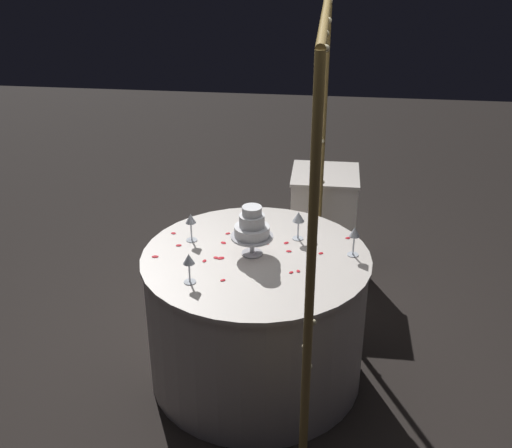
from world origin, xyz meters
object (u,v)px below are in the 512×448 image
object	(u,v)px
tiered_cake	(252,227)
wine_glass_3	(189,261)
decorative_arch	(319,160)
side_table	(323,223)
wine_glass_2	(298,218)
wine_glass_0	(354,234)
wine_glass_1	(191,221)
main_table	(256,317)

from	to	relation	value
tiered_cake	wine_glass_3	size ratio (longest dim) A/B	1.74
decorative_arch	side_table	xyz separation A→B (m)	(-1.21, 0.03, -0.93)
wine_glass_2	side_table	bearing A→B (deg)	172.55
wine_glass_0	wine_glass_3	world-z (taller)	wine_glass_0
tiered_cake	wine_glass_3	xyz separation A→B (m)	(0.31, -0.26, -0.04)
wine_glass_1	wine_glass_3	world-z (taller)	wine_glass_1
tiered_cake	decorative_arch	bearing A→B (deg)	86.80
wine_glass_0	side_table	bearing A→B (deg)	-171.69
wine_glass_0	wine_glass_1	xyz separation A→B (m)	(-0.06, -0.87, -0.00)
decorative_arch	main_table	distance (m)	0.98
wine_glass_3	decorative_arch	bearing A→B (deg)	116.55
wine_glass_2	wine_glass_3	world-z (taller)	wine_glass_2
wine_glass_2	tiered_cake	bearing A→B (deg)	-48.62
main_table	tiered_cake	xyz separation A→B (m)	(-0.02, -0.02, 0.54)
side_table	wine_glass_1	bearing A→B (deg)	-33.06
main_table	wine_glass_1	size ratio (longest dim) A/B	7.55
decorative_arch	wine_glass_1	distance (m)	0.81
side_table	tiered_cake	world-z (taller)	tiered_cake
main_table	wine_glass_1	distance (m)	0.63
decorative_arch	tiered_cake	xyz separation A→B (m)	(-0.02, -0.33, -0.39)
main_table	side_table	distance (m)	1.25
decorative_arch	wine_glass_2	distance (m)	0.49
wine_glass_1	wine_glass_2	distance (m)	0.58
main_table	decorative_arch	bearing A→B (deg)	89.83
decorative_arch	wine_glass_2	xyz separation A→B (m)	(-0.22, -0.10, -0.42)
wine_glass_2	wine_glass_3	bearing A→B (deg)	-43.67
decorative_arch	side_table	size ratio (longest dim) A/B	2.66
main_table	wine_glass_3	distance (m)	0.65
wine_glass_1	tiered_cake	bearing A→B (deg)	72.00
wine_glass_3	tiered_cake	bearing A→B (deg)	139.98
side_table	wine_glass_2	bearing A→B (deg)	-7.45
tiered_cake	side_table	bearing A→B (deg)	163.31
wine_glass_1	wine_glass_2	size ratio (longest dim) A/B	0.99
wine_glass_3	side_table	bearing A→B (deg)	157.59
decorative_arch	tiered_cake	bearing A→B (deg)	-93.20
tiered_cake	wine_glass_1	size ratio (longest dim) A/B	1.71
wine_glass_3	wine_glass_2	bearing A→B (deg)	136.33
side_table	wine_glass_1	xyz separation A→B (m)	(1.08, -0.70, 0.50)
wine_glass_2	wine_glass_3	size ratio (longest dim) A/B	1.03
tiered_cake	wine_glass_0	distance (m)	0.53
main_table	wine_glass_3	xyz separation A→B (m)	(0.30, -0.29, 0.50)
wine_glass_0	wine_glass_2	bearing A→B (deg)	-116.56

